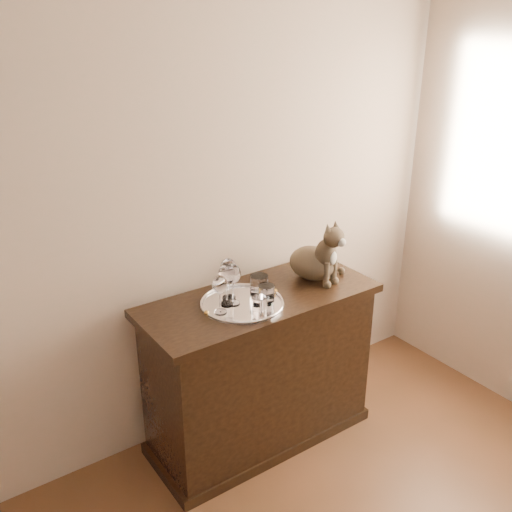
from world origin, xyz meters
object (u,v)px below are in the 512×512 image
Objects in this scene: sideboard at (259,369)px; tumbler_b at (259,305)px; tumbler_c at (259,285)px; cat at (313,248)px; wine_glass_b at (229,279)px; wine_glass_d at (233,284)px; tumbler_a at (266,294)px; wine_glass_a at (227,285)px; wine_glass_c at (220,294)px; tray at (242,304)px.

tumbler_b is (-0.11, -0.15, 0.47)m from sideboard.
cat reaches higher than tumbler_c.
wine_glass_b is 0.06m from wine_glass_d.
cat is (0.37, 0.10, 0.12)m from tumbler_a.
tumbler_c is at bearing -1.09° from wine_glass_a.
wine_glass_a is 0.54m from cat.
wine_glass_c reaches higher than tumbler_c.
tumbler_b is at bearing -125.61° from sideboard.
tumbler_b is (0.14, -0.11, -0.05)m from wine_glass_c.
tumbler_a is (0.23, -0.04, -0.05)m from wine_glass_c.
wine_glass_a is 0.19m from tumbler_b.
wine_glass_c is 0.61m from cat.
cat is at bearing 5.75° from tray.
wine_glass_b reaches higher than wine_glass_a.
wine_glass_a reaches higher than wine_glass_c.
tray is at bearing 175.57° from cat.
tray is 4.00× the size of tumbler_c.
wine_glass_d is at bearing 172.15° from cat.
tumbler_a is 0.27× the size of cat.
tumbler_c is at bearing 15.68° from tray.
wine_glass_c is 2.05× the size of tumbler_a.
cat reaches higher than wine_glass_b.
wine_glass_d reaches higher than tray.
tray is at bearing 6.21° from wine_glass_c.
tray is 0.13m from tumbler_b.
cat is at bearing 2.33° from wine_glass_d.
tray is at bearing 96.52° from tumbler_b.
sideboard is 6.50× the size of wine_glass_c.
tumbler_a is at bearing -30.47° from wine_glass_a.
tray is at bearing 149.84° from tumbler_a.
tumbler_b is 0.24× the size of cat.
sideboard is 11.99× the size of tumbler_c.
tumbler_b is at bearing -80.25° from wine_glass_b.
wine_glass_d is 0.60× the size of cat.
wine_glass_c is 0.55× the size of cat.
tumbler_c is (0.18, -0.00, -0.05)m from wine_glass_a.
sideboard is 13.34× the size of tumbler_a.
wine_glass_c reaches higher than sideboard.
tumbler_c is (0.25, 0.05, -0.04)m from wine_glass_c.
tumbler_c is (0.11, 0.16, 0.01)m from tumbler_b.
tray is 0.50m from cat.
tumbler_a is 0.90× the size of tumbler_c.
wine_glass_a is 1.01× the size of wine_glass_d.
wine_glass_b is at bearing 160.46° from tumbler_c.
wine_glass_d is (-0.01, -0.06, -0.00)m from wine_glass_b.
tumbler_a is at bearing -104.27° from sideboard.
cat is (0.46, 0.17, 0.12)m from tumbler_b.
wine_glass_c is 0.10m from wine_glass_d.
tumbler_a is at bearing -32.39° from wine_glass_d.
wine_glass_a reaches higher than wine_glass_d.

